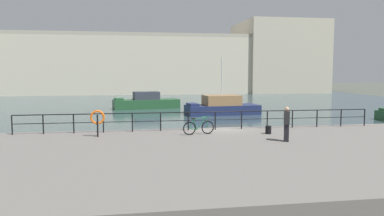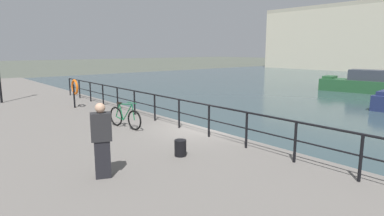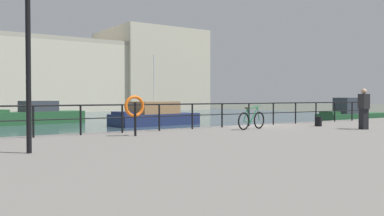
{
  "view_description": "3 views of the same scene",
  "coord_description": "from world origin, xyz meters",
  "px_view_note": "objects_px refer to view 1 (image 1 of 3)",
  "views": [
    {
      "loc": [
        -5.22,
        -21.57,
        4.38
      ],
      "look_at": [
        -1.22,
        3.17,
        1.94
      ],
      "focal_mm": 34.43,
      "sensor_mm": 36.0,
      "label": 1
    },
    {
      "loc": [
        8.68,
        -7.78,
        3.86
      ],
      "look_at": [
        -1.62,
        0.82,
        1.43
      ],
      "focal_mm": 30.33,
      "sensor_mm": 36.0,
      "label": 2
    },
    {
      "loc": [
        -13.57,
        -14.85,
        2.36
      ],
      "look_at": [
        -1.79,
        1.95,
        1.83
      ],
      "focal_mm": 38.78,
      "sensor_mm": 36.0,
      "label": 3
    }
  ],
  "objects_px": {
    "mooring_bollard": "(268,130)",
    "life_ring_stand": "(97,118)",
    "moored_blue_motorboat": "(222,107)",
    "harbor_building": "(190,64)",
    "parked_bicycle": "(199,127)",
    "standing_person": "(287,124)",
    "moored_small_launch": "(146,102)"
  },
  "relations": [
    {
      "from": "standing_person",
      "to": "moored_blue_motorboat",
      "type": "bearing_deg",
      "value": 107.95
    },
    {
      "from": "harbor_building",
      "to": "moored_small_launch",
      "type": "distance_m",
      "value": 36.88
    },
    {
      "from": "mooring_bollard",
      "to": "life_ring_stand",
      "type": "height_order",
      "value": "life_ring_stand"
    },
    {
      "from": "moored_small_launch",
      "to": "life_ring_stand",
      "type": "distance_m",
      "value": 25.53
    },
    {
      "from": "mooring_bollard",
      "to": "life_ring_stand",
      "type": "bearing_deg",
      "value": 176.53
    },
    {
      "from": "harbor_building",
      "to": "mooring_bollard",
      "type": "relative_size",
      "value": 162.65
    },
    {
      "from": "standing_person",
      "to": "mooring_bollard",
      "type": "bearing_deg",
      "value": 114.58
    },
    {
      "from": "moored_small_launch",
      "to": "mooring_bollard",
      "type": "bearing_deg",
      "value": 92.55
    },
    {
      "from": "moored_blue_motorboat",
      "to": "moored_small_launch",
      "type": "bearing_deg",
      "value": -49.77
    },
    {
      "from": "moored_blue_motorboat",
      "to": "mooring_bollard",
      "type": "distance_m",
      "value": 18.41
    },
    {
      "from": "mooring_bollard",
      "to": "life_ring_stand",
      "type": "relative_size",
      "value": 0.31
    },
    {
      "from": "moored_blue_motorboat",
      "to": "parked_bicycle",
      "type": "bearing_deg",
      "value": 67.42
    },
    {
      "from": "harbor_building",
      "to": "parked_bicycle",
      "type": "distance_m",
      "value": 61.1
    },
    {
      "from": "harbor_building",
      "to": "mooring_bollard",
      "type": "xyz_separation_m",
      "value": [
        -5.11,
        -60.66,
        -4.95
      ]
    },
    {
      "from": "harbor_building",
      "to": "standing_person",
      "type": "bearing_deg",
      "value": -94.59
    },
    {
      "from": "moored_blue_motorboat",
      "to": "standing_person",
      "type": "relative_size",
      "value": 4.62
    },
    {
      "from": "harbor_building",
      "to": "mooring_bollard",
      "type": "distance_m",
      "value": 61.07
    },
    {
      "from": "harbor_building",
      "to": "moored_blue_motorboat",
      "type": "relative_size",
      "value": 9.17
    },
    {
      "from": "harbor_building",
      "to": "moored_small_launch",
      "type": "bearing_deg",
      "value": -107.24
    },
    {
      "from": "moored_small_launch",
      "to": "mooring_bollard",
      "type": "relative_size",
      "value": 18.61
    },
    {
      "from": "parked_bicycle",
      "to": "mooring_bollard",
      "type": "xyz_separation_m",
      "value": [
        3.79,
        -0.39,
        -0.17
      ]
    },
    {
      "from": "harbor_building",
      "to": "moored_small_launch",
      "type": "height_order",
      "value": "harbor_building"
    },
    {
      "from": "harbor_building",
      "to": "life_ring_stand",
      "type": "bearing_deg",
      "value": -103.31
    },
    {
      "from": "parked_bicycle",
      "to": "mooring_bollard",
      "type": "bearing_deg",
      "value": -16.02
    },
    {
      "from": "moored_blue_motorboat",
      "to": "parked_bicycle",
      "type": "relative_size",
      "value": 4.45
    },
    {
      "from": "parked_bicycle",
      "to": "mooring_bollard",
      "type": "relative_size",
      "value": 3.98
    },
    {
      "from": "moored_blue_motorboat",
      "to": "standing_person",
      "type": "xyz_separation_m",
      "value": [
        -1.81,
        -20.54,
        1.08
      ]
    },
    {
      "from": "moored_blue_motorboat",
      "to": "parked_bicycle",
      "type": "distance_m",
      "value": 18.8
    },
    {
      "from": "moored_small_launch",
      "to": "mooring_bollard",
      "type": "xyz_separation_m",
      "value": [
        5.7,
        -25.82,
        0.49
      ]
    },
    {
      "from": "moored_blue_motorboat",
      "to": "harbor_building",
      "type": "bearing_deg",
      "value": -99.39
    },
    {
      "from": "parked_bicycle",
      "to": "life_ring_stand",
      "type": "distance_m",
      "value": 5.34
    },
    {
      "from": "life_ring_stand",
      "to": "parked_bicycle",
      "type": "bearing_deg",
      "value": -1.69
    }
  ]
}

